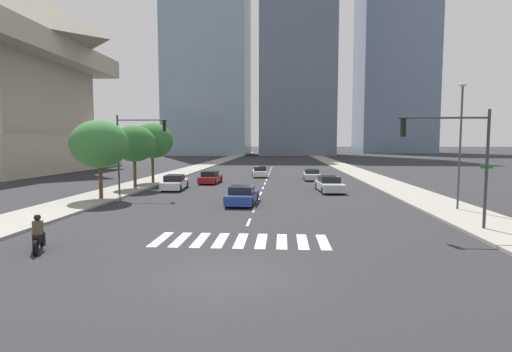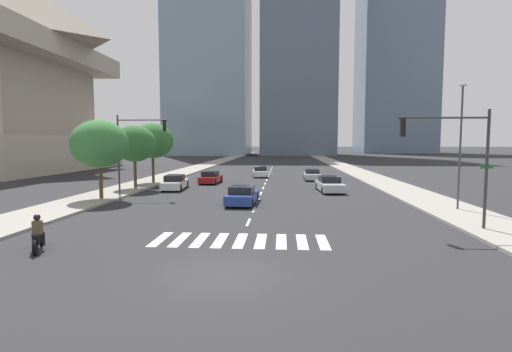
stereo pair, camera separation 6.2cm
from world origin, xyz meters
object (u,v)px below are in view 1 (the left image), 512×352
at_px(sedan_silver_3, 329,185).
at_px(sedan_white_4, 175,183).
at_px(sedan_white_5, 260,172).
at_px(sedan_red_2, 210,178).
at_px(sedan_silver_1, 312,175).
at_px(street_lamp_east, 461,137).
at_px(motorcycle_lead, 39,236).
at_px(street_tree_second, 134,144).
at_px(street_tree_nearest, 99,144).
at_px(traffic_signal_far, 135,141).
at_px(sedan_blue_0, 242,196).
at_px(traffic_signal_near, 454,147).
at_px(street_tree_third, 152,141).

distance_m(sedan_silver_3, sedan_white_4, 14.01).
bearing_deg(sedan_white_5, sedan_red_2, 145.27).
height_order(sedan_silver_1, sedan_white_4, sedan_white_4).
bearing_deg(street_lamp_east, motorcycle_lead, -153.40).
bearing_deg(sedan_silver_1, street_lamp_east, 20.64).
distance_m(sedan_red_2, street_tree_second, 9.03).
bearing_deg(street_tree_nearest, traffic_signal_far, 52.02).
distance_m(sedan_blue_0, sedan_white_4, 10.73).
xyz_separation_m(motorcycle_lead, traffic_signal_near, (17.90, 4.73, 3.50)).
distance_m(sedan_silver_1, sedan_silver_3, 10.75).
relative_size(sedan_red_2, traffic_signal_near, 0.75).
relative_size(sedan_silver_3, sedan_white_4, 1.01).
xyz_separation_m(sedan_blue_0, street_tree_nearest, (-10.74, 1.16, 3.60)).
bearing_deg(motorcycle_lead, sedan_silver_1, -47.43).
relative_size(sedan_white_5, street_tree_second, 0.86).
height_order(sedan_red_2, street_tree_second, street_tree_second).
relative_size(sedan_silver_1, street_lamp_east, 0.58).
distance_m(sedan_white_5, street_tree_third, 14.59).
height_order(street_lamp_east, street_tree_third, street_lamp_east).
height_order(traffic_signal_far, street_lamp_east, street_lamp_east).
height_order(sedan_blue_0, traffic_signal_far, traffic_signal_far).
height_order(street_lamp_east, street_tree_second, street_lamp_east).
xyz_separation_m(sedan_silver_1, traffic_signal_near, (4.79, -25.81, 3.52)).
height_order(sedan_silver_1, traffic_signal_near, traffic_signal_near).
height_order(traffic_signal_far, street_tree_nearest, traffic_signal_far).
bearing_deg(traffic_signal_far, street_tree_nearest, -127.98).
relative_size(street_tree_second, street_tree_third, 0.93).
height_order(sedan_white_4, traffic_signal_near, traffic_signal_near).
bearing_deg(sedan_silver_3, sedan_silver_1, 179.86).
relative_size(motorcycle_lead, sedan_silver_1, 0.44).
distance_m(street_tree_nearest, street_tree_third, 11.79).
bearing_deg(sedan_silver_1, motorcycle_lead, -23.18).
bearing_deg(traffic_signal_near, sedan_red_2, -53.42).
relative_size(sedan_blue_0, sedan_red_2, 1.05).
xyz_separation_m(motorcycle_lead, sedan_silver_1, (13.11, 30.54, -0.02)).
bearing_deg(traffic_signal_near, street_tree_second, -35.53).
xyz_separation_m(sedan_blue_0, street_lamp_east, (13.78, -1.93, 4.04)).
bearing_deg(street_lamp_east, sedan_red_2, 139.91).
bearing_deg(street_tree_third, traffic_signal_near, -43.34).
xyz_separation_m(sedan_blue_0, traffic_signal_far, (-8.90, 3.51, 3.86)).
bearing_deg(sedan_silver_3, sedan_blue_0, -46.71).
bearing_deg(motorcycle_lead, traffic_signal_near, -99.40).
xyz_separation_m(sedan_silver_3, traffic_signal_far, (-15.84, -4.01, 3.84)).
xyz_separation_m(motorcycle_lead, traffic_signal_far, (-2.00, 15.80, 3.87)).
xyz_separation_m(motorcycle_lead, street_lamp_east, (20.69, 10.36, 4.05)).
bearing_deg(sedan_red_2, traffic_signal_far, 161.45).
bearing_deg(sedan_red_2, street_lamp_east, -126.69).
distance_m(sedan_white_5, traffic_signal_near, 31.80).
bearing_deg(sedan_red_2, sedan_silver_1, -64.17).
distance_m(street_lamp_east, street_tree_nearest, 24.72).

